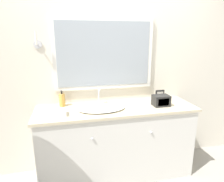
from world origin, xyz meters
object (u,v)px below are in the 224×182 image
(sink_basin, at_px, (101,108))
(appliance_box, at_px, (161,101))
(soap_bottle, at_px, (62,100))
(picture_frame, at_px, (160,95))

(sink_basin, xyz_separation_m, appliance_box, (0.71, -0.03, 0.04))
(soap_bottle, relative_size, picture_frame, 1.39)
(sink_basin, relative_size, picture_frame, 3.84)
(picture_frame, bearing_deg, appliance_box, -111.62)
(soap_bottle, distance_m, picture_frame, 1.21)
(soap_bottle, bearing_deg, sink_basin, -25.71)
(appliance_box, distance_m, picture_frame, 0.20)
(soap_bottle, distance_m, appliance_box, 1.16)
(appliance_box, bearing_deg, sink_basin, 177.38)
(picture_frame, bearing_deg, sink_basin, -168.72)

